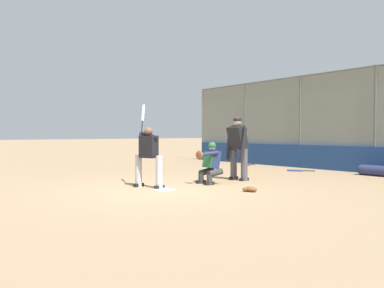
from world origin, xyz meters
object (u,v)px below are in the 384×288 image
(umpire_home, at_px, (238,147))
(fielding_glove_on_dirt, at_px, (250,189))
(spare_bat_near_backstop, at_px, (246,165))
(catcher_behind_plate, at_px, (210,162))
(equipment_bag_dugout_side, at_px, (378,171))
(batter_at_plate, at_px, (148,155))
(spare_bat_by_padding, at_px, (297,170))

(umpire_home, bearing_deg, fielding_glove_on_dirt, 141.33)
(umpire_home, distance_m, spare_bat_near_backstop, 4.98)
(catcher_behind_plate, height_order, fielding_glove_on_dirt, catcher_behind_plate)
(umpire_home, relative_size, equipment_bag_dugout_side, 1.31)
(equipment_bag_dugout_side, bearing_deg, fielding_glove_on_dirt, 85.37)
(batter_at_plate, xyz_separation_m, fielding_glove_on_dirt, (-2.01, -1.42, -0.74))
(batter_at_plate, height_order, fielding_glove_on_dirt, batter_at_plate)
(umpire_home, relative_size, spare_bat_near_backstop, 1.91)
(fielding_glove_on_dirt, bearing_deg, umpire_home, -38.77)
(spare_bat_near_backstop, xyz_separation_m, equipment_bag_dugout_side, (-5.18, -0.29, 0.13))
(batter_at_plate, bearing_deg, equipment_bag_dugout_side, -126.31)
(umpire_home, distance_m, fielding_glove_on_dirt, 2.28)
(spare_bat_by_padding, bearing_deg, catcher_behind_plate, 62.96)
(batter_at_plate, distance_m, spare_bat_near_backstop, 7.10)
(batter_at_plate, relative_size, equipment_bag_dugout_side, 1.54)
(spare_bat_by_padding, bearing_deg, umpire_home, 63.85)
(catcher_behind_plate, xyz_separation_m, umpire_home, (0.06, -1.12, 0.37))
(umpire_home, distance_m, equipment_bag_dugout_side, 4.63)
(spare_bat_near_backstop, bearing_deg, equipment_bag_dugout_side, 90.14)
(equipment_bag_dugout_side, bearing_deg, umpire_home, 62.99)
(spare_bat_near_backstop, relative_size, fielding_glove_on_dirt, 2.83)
(spare_bat_near_backstop, height_order, equipment_bag_dugout_side, equipment_bag_dugout_side)
(umpire_home, xyz_separation_m, equipment_bag_dugout_side, (-2.07, -4.07, -0.78))
(batter_at_plate, bearing_deg, fielding_glove_on_dirt, -161.34)
(umpire_home, xyz_separation_m, spare_bat_by_padding, (0.40, -3.39, -0.91))
(catcher_behind_plate, distance_m, umpire_home, 1.18)
(fielding_glove_on_dirt, bearing_deg, equipment_bag_dugout_side, -94.63)
(spare_bat_by_padding, relative_size, fielding_glove_on_dirt, 2.46)
(spare_bat_near_backstop, distance_m, fielding_glove_on_dirt, 6.96)
(spare_bat_by_padding, distance_m, equipment_bag_dugout_side, 2.57)
(fielding_glove_on_dirt, relative_size, equipment_bag_dugout_side, 0.24)
(batter_at_plate, xyz_separation_m, umpire_home, (-0.37, -2.73, 0.14))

